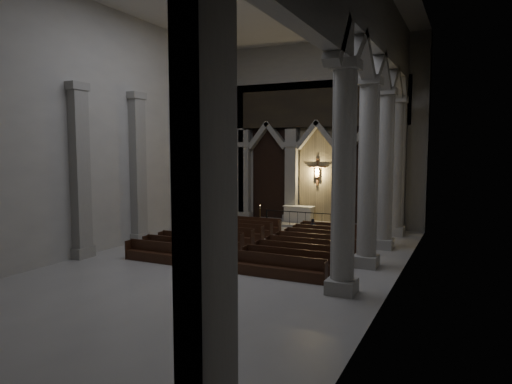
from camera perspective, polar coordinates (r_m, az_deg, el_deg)
room at (r=20.37m, az=-2.56°, el=12.62°), size 24.00×24.10×12.00m
sanctuary_wall at (r=30.91m, az=7.66°, el=8.27°), size 14.00×0.77×12.00m
right_arcade at (r=19.78m, az=13.98°, el=13.35°), size 1.00×24.00×12.00m
left_pilasters at (r=26.84m, az=-11.78°, el=2.87°), size 0.60×13.00×8.03m
sanctuary_step at (r=30.39m, az=6.96°, el=-4.04°), size 8.50×2.60×0.15m
altar at (r=31.06m, az=5.38°, el=-2.70°), size 2.06×0.83×1.05m
altar_rail at (r=29.14m, az=6.20°, el=-3.17°), size 5.49×0.09×1.08m
candle_stand_left at (r=30.20m, az=0.51°, el=-3.50°), size 0.23×0.23×1.36m
candle_stand_right at (r=28.90m, az=11.00°, el=-4.02°), size 0.22×0.22×1.33m
pews at (r=22.98m, az=0.51°, el=-6.52°), size 9.45×8.92×0.90m
worshipper at (r=25.94m, az=7.10°, el=-4.57°), size 0.45×0.33×1.13m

